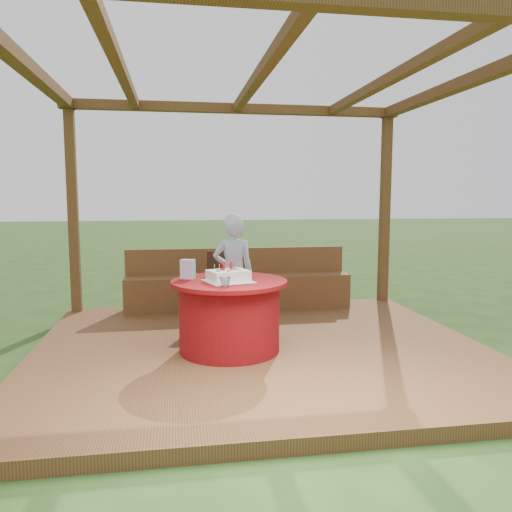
# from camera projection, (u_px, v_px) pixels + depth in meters

# --- Properties ---
(ground) EXTENTS (60.00, 60.00, 0.00)m
(ground) POSITION_uv_depth(u_px,v_px,m) (260.00, 356.00, 5.10)
(ground) COLOR #254617
(ground) RESTS_ON ground
(deck) EXTENTS (4.50, 4.00, 0.12)m
(deck) POSITION_uv_depth(u_px,v_px,m) (260.00, 350.00, 5.09)
(deck) COLOR brown
(deck) RESTS_ON ground
(pergola) EXTENTS (4.50, 4.00, 2.72)m
(pergola) POSITION_uv_depth(u_px,v_px,m) (260.00, 114.00, 4.81)
(pergola) COLOR brown
(pergola) RESTS_ON deck
(bench) EXTENTS (3.00, 0.42, 0.80)m
(bench) POSITION_uv_depth(u_px,v_px,m) (239.00, 288.00, 6.73)
(bench) COLOR brown
(bench) RESTS_ON deck
(table) EXTENTS (1.12, 1.12, 0.70)m
(table) POSITION_uv_depth(u_px,v_px,m) (229.00, 315.00, 4.84)
(table) COLOR maroon
(table) RESTS_ON deck
(chair) EXTENTS (0.41, 0.41, 0.84)m
(chair) POSITION_uv_depth(u_px,v_px,m) (223.00, 283.00, 6.07)
(chair) COLOR #391D12
(chair) RESTS_ON deck
(elderly_woman) EXTENTS (0.47, 0.31, 1.31)m
(elderly_woman) POSITION_uv_depth(u_px,v_px,m) (233.00, 270.00, 5.68)
(elderly_woman) COLOR #A5CAF5
(elderly_woman) RESTS_ON deck
(birthday_cake) EXTENTS (0.51, 0.51, 0.18)m
(birthday_cake) POSITION_uv_depth(u_px,v_px,m) (228.00, 276.00, 4.73)
(birthday_cake) COLOR white
(birthday_cake) RESTS_ON table
(gift_bag) EXTENTS (0.15, 0.13, 0.19)m
(gift_bag) POSITION_uv_depth(u_px,v_px,m) (188.00, 269.00, 4.88)
(gift_bag) COLOR #EE9ADA
(gift_bag) RESTS_ON table
(drinking_glass) EXTENTS (0.12, 0.12, 0.09)m
(drinking_glass) POSITION_uv_depth(u_px,v_px,m) (225.00, 282.00, 4.45)
(drinking_glass) COLOR white
(drinking_glass) RESTS_ON table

